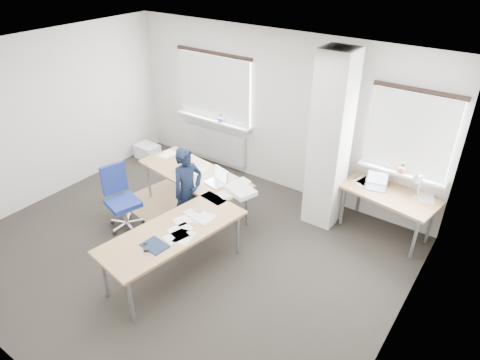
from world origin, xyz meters
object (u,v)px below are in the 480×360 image
Objects in this scene: desk_main at (188,201)px; desk_side at (389,196)px; person at (188,191)px; task_chair at (124,211)px.

desk_side is at bearing 47.62° from desk_main.
person is at bearing 139.55° from desk_main.
person is (-0.17, 0.20, 0.02)m from desk_main.
person reaches higher than desk_main.
task_chair is 1.14m from person.
desk_side is 1.06× the size of person.
person reaches higher than task_chair.
desk_main is at bearing -131.43° from desk_side.
desk_main is at bearing -126.22° from person.
task_chair is at bearing -137.03° from desk_side.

